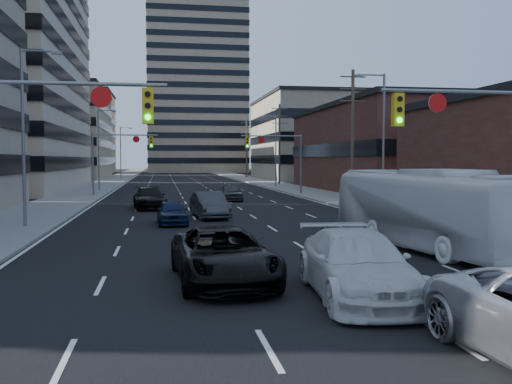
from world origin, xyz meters
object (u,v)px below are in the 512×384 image
object	(u,v)px
white_van	(357,265)
transit_bus	(428,209)
black_pickup	(223,256)
sedan_blue	(172,212)

from	to	relation	value
white_van	transit_bus	world-z (taller)	transit_bus
black_pickup	sedan_blue	xyz separation A→B (m)	(-1.14, 14.88, -0.12)
transit_bus	sedan_blue	distance (m)	14.03
black_pickup	transit_bus	distance (m)	9.75
black_pickup	white_van	size ratio (longest dim) A/B	0.98
white_van	black_pickup	bearing A→B (deg)	148.35
transit_bus	black_pickup	bearing A→B (deg)	-156.73
black_pickup	white_van	xyz separation A→B (m)	(3.15, -2.28, 0.05)
sedan_blue	black_pickup	bearing A→B (deg)	-87.84
transit_bus	sedan_blue	size ratio (longest dim) A/B	2.90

